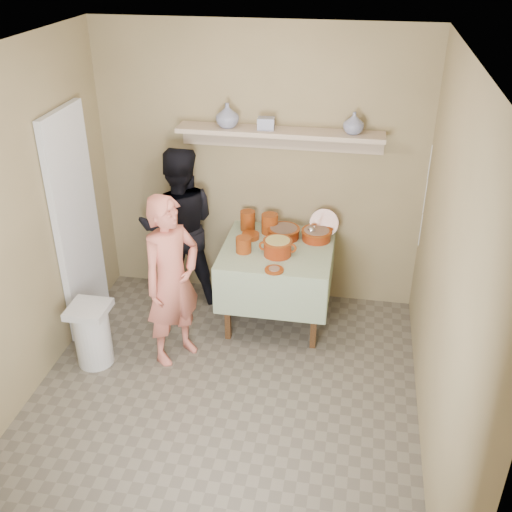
% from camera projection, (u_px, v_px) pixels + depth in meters
% --- Properties ---
extents(ground, '(3.50, 3.50, 0.00)m').
position_uv_depth(ground, '(220.00, 409.00, 4.60)').
color(ground, '#615A4C').
rests_on(ground, ground).
extents(tile_panel, '(0.06, 0.70, 2.00)m').
position_uv_depth(tile_panel, '(77.00, 224.00, 5.16)').
color(tile_panel, silver).
rests_on(tile_panel, ground).
extents(plate_stack_a, '(0.14, 0.14, 0.18)m').
position_uv_depth(plate_stack_a, '(248.00, 220.00, 5.57)').
color(plate_stack_a, maroon).
rests_on(plate_stack_a, serving_table).
extents(plate_stack_b, '(0.15, 0.15, 0.18)m').
position_uv_depth(plate_stack_b, '(270.00, 224.00, 5.50)').
color(plate_stack_b, maroon).
rests_on(plate_stack_b, serving_table).
extents(bowl_stack, '(0.14, 0.14, 0.14)m').
position_uv_depth(bowl_stack, '(244.00, 245.00, 5.19)').
color(bowl_stack, maroon).
rests_on(bowl_stack, serving_table).
extents(empty_bowl, '(0.16, 0.16, 0.05)m').
position_uv_depth(empty_bowl, '(251.00, 236.00, 5.44)').
color(empty_bowl, maroon).
rests_on(empty_bowl, serving_table).
extents(propped_lid, '(0.27, 0.10, 0.26)m').
position_uv_depth(propped_lid, '(324.00, 223.00, 5.45)').
color(propped_lid, maroon).
rests_on(propped_lid, serving_table).
extents(vase_right, '(0.23, 0.23, 0.18)m').
position_uv_depth(vase_right, '(354.00, 123.00, 5.00)').
color(vase_right, navy).
rests_on(vase_right, wall_shelf).
extents(vase_left, '(0.24, 0.24, 0.21)m').
position_uv_depth(vase_left, '(227.00, 115.00, 5.15)').
color(vase_left, navy).
rests_on(vase_left, wall_shelf).
extents(ceramic_box, '(0.15, 0.11, 0.10)m').
position_uv_depth(ceramic_box, '(266.00, 124.00, 5.12)').
color(ceramic_box, navy).
rests_on(ceramic_box, wall_shelf).
extents(person_cook, '(0.60, 0.65, 1.48)m').
position_uv_depth(person_cook, '(172.00, 281.00, 4.83)').
color(person_cook, '#CA6757').
rests_on(person_cook, ground).
extents(person_helper, '(0.89, 0.78, 1.55)m').
position_uv_depth(person_helper, '(179.00, 227.00, 5.62)').
color(person_helper, black).
rests_on(person_helper, ground).
extents(room_shell, '(3.04, 3.54, 2.62)m').
position_uv_depth(room_shell, '(212.00, 220.00, 3.82)').
color(room_shell, '#93825A').
rests_on(room_shell, ground).
extents(serving_table, '(0.97, 0.97, 0.76)m').
position_uv_depth(serving_table, '(277.00, 259.00, 5.36)').
color(serving_table, '#4C2D16').
rests_on(serving_table, ground).
extents(cazuela_meat_a, '(0.30, 0.30, 0.10)m').
position_uv_depth(cazuela_meat_a, '(284.00, 232.00, 5.43)').
color(cazuela_meat_a, maroon).
rests_on(cazuela_meat_a, serving_table).
extents(cazuela_meat_b, '(0.28, 0.28, 0.10)m').
position_uv_depth(cazuela_meat_b, '(316.00, 234.00, 5.40)').
color(cazuela_meat_b, maroon).
rests_on(cazuela_meat_b, serving_table).
extents(ladle, '(0.08, 0.26, 0.19)m').
position_uv_depth(ladle, '(312.00, 230.00, 5.35)').
color(ladle, silver).
rests_on(ladle, cazuela_meat_b).
extents(cazuela_rice, '(0.33, 0.25, 0.14)m').
position_uv_depth(cazuela_rice, '(278.00, 246.00, 5.13)').
color(cazuela_rice, maroon).
rests_on(cazuela_rice, serving_table).
extents(front_plate, '(0.16, 0.16, 0.03)m').
position_uv_depth(front_plate, '(274.00, 270.00, 4.93)').
color(front_plate, maroon).
rests_on(front_plate, serving_table).
extents(wall_shelf, '(1.80, 0.25, 0.21)m').
position_uv_depth(wall_shelf, '(280.00, 134.00, 5.18)').
color(wall_shelf, tan).
rests_on(wall_shelf, room_shell).
extents(trash_bin, '(0.32, 0.32, 0.56)m').
position_uv_depth(trash_bin, '(92.00, 334.00, 4.97)').
color(trash_bin, silver).
rests_on(trash_bin, ground).
extents(electrical_cord, '(0.01, 0.05, 0.90)m').
position_uv_depth(electrical_cord, '(425.00, 197.00, 5.05)').
color(electrical_cord, silver).
rests_on(electrical_cord, wall_shelf).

